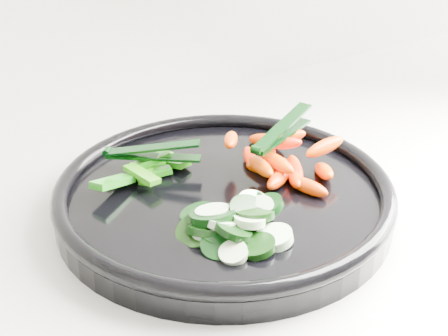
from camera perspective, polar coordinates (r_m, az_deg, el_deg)
veggie_tray at (r=0.69m, az=0.00°, el=-2.52°), size 0.38×0.38×0.04m
cucumber_pile at (r=0.62m, az=0.54°, el=-5.00°), size 0.12×0.12×0.04m
carrot_pile at (r=0.72m, az=5.29°, el=0.80°), size 0.13×0.17×0.06m
pepper_pile at (r=0.73m, az=-7.04°, el=-0.10°), size 0.13×0.09×0.03m
tong_carrot at (r=0.71m, az=5.20°, el=3.27°), size 0.11×0.06×0.02m
tong_pepper at (r=0.72m, az=-6.77°, el=1.44°), size 0.10×0.08×0.02m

